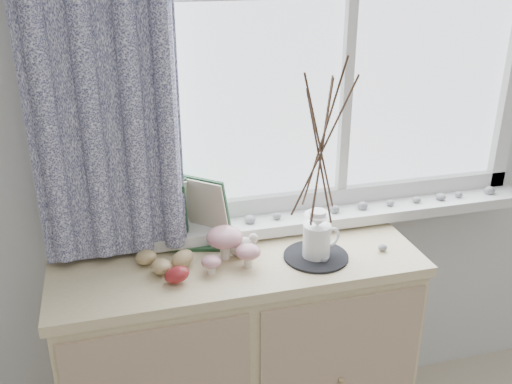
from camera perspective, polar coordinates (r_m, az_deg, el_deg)
sideboard at (r=2.11m, az=-1.70°, el=-16.69°), size 1.20×0.45×0.85m
botanical_book at (r=1.88m, az=-7.05°, el=-2.37°), size 0.38×0.21×0.25m
toadstool_cluster at (r=1.82m, az=-2.78°, el=-5.19°), size 0.19×0.17×0.11m
wooden_eggs at (r=1.80m, az=-8.93°, el=-7.14°), size 0.17×0.18×0.08m
songbird_figurine at (r=1.88m, az=-1.44°, el=-5.35°), size 0.14×0.07×0.07m
crocheted_doily at (r=1.88m, az=6.01°, el=-6.41°), size 0.21×0.21×0.01m
twig_pitcher at (r=1.73m, az=6.54°, el=4.78°), size 0.29×0.29×0.68m
sideboard_pebbles at (r=1.95m, az=6.94°, el=-5.18°), size 0.33×0.23×0.02m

